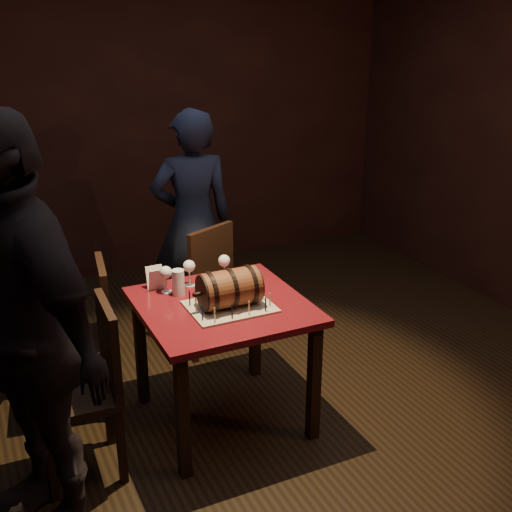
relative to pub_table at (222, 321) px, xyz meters
name	(u,v)px	position (x,y,z in m)	size (l,w,h in m)	color
room_shell	(248,183)	(0.19, 0.06, 0.76)	(5.04, 5.04, 2.80)	black
pub_table	(222,321)	(0.00, 0.00, 0.00)	(0.90, 0.90, 0.75)	#4F0D15
cake_board	(230,307)	(0.02, -0.07, 0.12)	(0.45, 0.35, 0.01)	#AFA28D
barrel_cake	(230,288)	(0.02, -0.07, 0.22)	(0.38, 0.22, 0.22)	brown
birthday_candles	(230,299)	(0.02, -0.07, 0.16)	(0.40, 0.30, 0.09)	#E5D189
wine_glass_left	(166,274)	(-0.23, 0.27, 0.23)	(0.07, 0.07, 0.16)	silver
wine_glass_mid	(189,267)	(-0.08, 0.30, 0.23)	(0.07, 0.07, 0.16)	silver
wine_glass_right	(224,262)	(0.14, 0.30, 0.23)	(0.07, 0.07, 0.16)	silver
pint_of_ale	(178,283)	(-0.18, 0.21, 0.18)	(0.07, 0.07, 0.15)	silver
menu_card	(156,279)	(-0.27, 0.34, 0.17)	(0.10, 0.05, 0.13)	white
chair_back	(201,281)	(0.19, 0.85, -0.12)	(0.53, 0.53, 0.93)	black
chair_left_rear	(89,330)	(-0.66, 0.44, -0.12)	(0.45, 0.45, 0.93)	black
chair_left_front	(92,380)	(-0.76, -0.11, -0.12)	(0.42, 0.42, 0.93)	black
person_back	(193,222)	(0.29, 1.25, 0.18)	(0.60, 0.39, 1.65)	#1C2138
person_left_rear	(18,286)	(-1.00, 0.69, 0.13)	(0.75, 0.58, 1.53)	#34371B
person_left_front	(23,336)	(-1.07, -0.38, 0.33)	(1.13, 0.47, 1.93)	black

